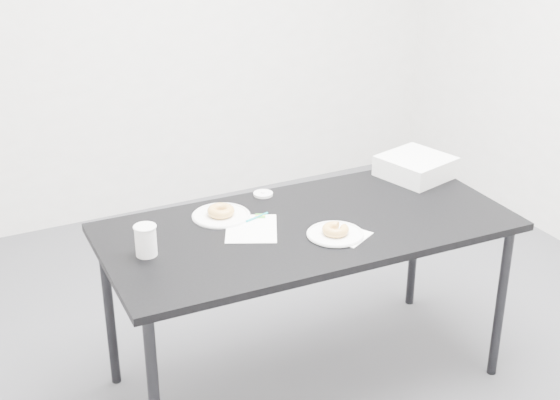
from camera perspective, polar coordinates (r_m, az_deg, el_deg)
name	(u,v)px	position (r m, az deg, el deg)	size (l,w,h in m)	color
floor	(306,364)	(3.72, 1.95, -11.91)	(4.00, 4.00, 0.00)	#46464A
wall_back	(151,3)	(4.92, -9.40, 14.06)	(4.00, 0.02, 2.70)	white
table	(308,236)	(3.26, 2.04, -2.66)	(1.73, 0.85, 0.78)	black
scorecard	(251,228)	(3.19, -2.11, -2.10)	(0.21, 0.26, 0.00)	white
logo_patch	(260,216)	(3.29, -1.45, -1.17)	(0.04, 0.04, 0.00)	green
pen	(257,217)	(3.28, -1.70, -1.26)	(0.01, 0.01, 0.12)	#0E959C
napkin	(346,235)	(3.15, 4.88, -2.59)	(0.16, 0.16, 0.00)	white
plate_near	(335,234)	(3.14, 4.07, -2.51)	(0.23, 0.23, 0.01)	white
donut_near	(335,229)	(3.13, 4.08, -2.16)	(0.11, 0.11, 0.04)	gold
plate_far	(221,216)	(3.30, -4.33, -1.15)	(0.25, 0.25, 0.01)	white
donut_far	(221,211)	(3.30, -4.34, -0.80)	(0.12, 0.12, 0.04)	gold
coffee_cup	(146,240)	(3.01, -9.79, -2.93)	(0.08, 0.08, 0.12)	white
cup_lid	(263,194)	(3.50, -1.24, 0.45)	(0.09, 0.09, 0.01)	white
bakery_box	(416,167)	(3.74, 9.90, 2.43)	(0.29, 0.29, 0.10)	silver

